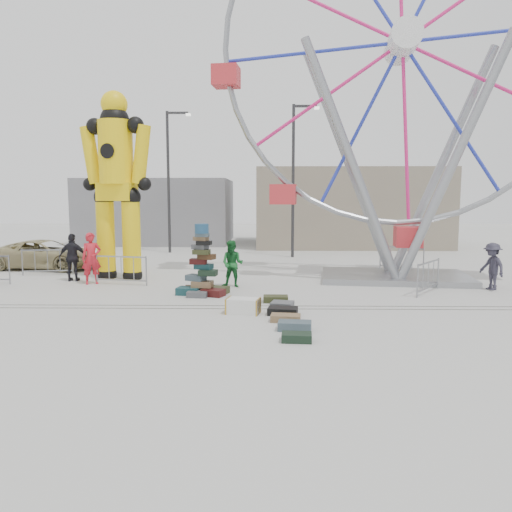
{
  "coord_description": "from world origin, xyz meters",
  "views": [
    {
      "loc": [
        1.51,
        -13.66,
        3.29
      ],
      "look_at": [
        1.23,
        2.24,
        1.36
      ],
      "focal_mm": 35.0,
      "sensor_mm": 36.0,
      "label": 1
    }
  ],
  "objects_px": {
    "barricade_dummy_b": "(48,262)",
    "pedestrian_black": "(73,257)",
    "barricade_wheel_front": "(428,277)",
    "parked_suv": "(46,254)",
    "suitcase_tower": "(202,275)",
    "pedestrian_red": "(91,258)",
    "pedestrian_grey": "(492,266)",
    "barricade_dummy_c": "(121,270)",
    "steamer_trunk": "(243,306)",
    "lamp_post_right": "(295,173)",
    "ferris_wheel": "(401,74)",
    "lamp_post_left": "(170,174)",
    "crash_test_dummy": "(117,178)",
    "barricade_wheel_back": "(401,259)",
    "pedestrian_green": "(232,264)"
  },
  "relations": [
    {
      "from": "lamp_post_right",
      "to": "pedestrian_red",
      "type": "height_order",
      "value": "lamp_post_right"
    },
    {
      "from": "steamer_trunk",
      "to": "pedestrian_grey",
      "type": "height_order",
      "value": "pedestrian_grey"
    },
    {
      "from": "ferris_wheel",
      "to": "barricade_wheel_front",
      "type": "distance_m",
      "value": 7.76
    },
    {
      "from": "ferris_wheel",
      "to": "lamp_post_left",
      "type": "bearing_deg",
      "value": 145.92
    },
    {
      "from": "steamer_trunk",
      "to": "barricade_wheel_back",
      "type": "relative_size",
      "value": 0.46
    },
    {
      "from": "crash_test_dummy",
      "to": "barricade_wheel_front",
      "type": "xyz_separation_m",
      "value": [
        11.33,
        -2.75,
        -3.4
      ]
    },
    {
      "from": "barricade_wheel_front",
      "to": "pedestrian_grey",
      "type": "height_order",
      "value": "pedestrian_grey"
    },
    {
      "from": "pedestrian_red",
      "to": "pedestrian_black",
      "type": "distance_m",
      "value": 1.12
    },
    {
      "from": "suitcase_tower",
      "to": "barricade_dummy_b",
      "type": "distance_m",
      "value": 7.98
    },
    {
      "from": "lamp_post_right",
      "to": "pedestrian_grey",
      "type": "relative_size",
      "value": 4.83
    },
    {
      "from": "barricade_dummy_b",
      "to": "barricade_wheel_back",
      "type": "relative_size",
      "value": 1.0
    },
    {
      "from": "barricade_wheel_front",
      "to": "lamp_post_right",
      "type": "bearing_deg",
      "value": 59.02
    },
    {
      "from": "lamp_post_left",
      "to": "barricade_wheel_front",
      "type": "bearing_deg",
      "value": -47.28
    },
    {
      "from": "lamp_post_left",
      "to": "suitcase_tower",
      "type": "xyz_separation_m",
      "value": [
        3.34,
        -12.26,
        -3.82
      ]
    },
    {
      "from": "crash_test_dummy",
      "to": "lamp_post_left",
      "type": "bearing_deg",
      "value": 99.23
    },
    {
      "from": "steamer_trunk",
      "to": "pedestrian_grey",
      "type": "relative_size",
      "value": 0.55
    },
    {
      "from": "pedestrian_green",
      "to": "pedestrian_black",
      "type": "xyz_separation_m",
      "value": [
        -6.23,
        1.15,
        0.07
      ]
    },
    {
      "from": "barricade_dummy_c",
      "to": "barricade_wheel_back",
      "type": "bearing_deg",
      "value": 28.86
    },
    {
      "from": "lamp_post_right",
      "to": "barricade_dummy_b",
      "type": "relative_size",
      "value": 4.0
    },
    {
      "from": "suitcase_tower",
      "to": "barricade_dummy_c",
      "type": "bearing_deg",
      "value": 166.24
    },
    {
      "from": "lamp_post_left",
      "to": "steamer_trunk",
      "type": "relative_size",
      "value": 8.73
    },
    {
      "from": "crash_test_dummy",
      "to": "ferris_wheel",
      "type": "distance_m",
      "value": 11.56
    },
    {
      "from": "barricade_wheel_front",
      "to": "pedestrian_green",
      "type": "xyz_separation_m",
      "value": [
        -6.71,
        0.98,
        0.3
      ]
    },
    {
      "from": "lamp_post_right",
      "to": "pedestrian_red",
      "type": "xyz_separation_m",
      "value": [
        -8.04,
        -8.36,
        -3.52
      ]
    },
    {
      "from": "barricade_dummy_b",
      "to": "pedestrian_black",
      "type": "bearing_deg",
      "value": -49.66
    },
    {
      "from": "pedestrian_black",
      "to": "steamer_trunk",
      "type": "bearing_deg",
      "value": 139.71
    },
    {
      "from": "suitcase_tower",
      "to": "barricade_wheel_front",
      "type": "distance_m",
      "value": 7.64
    },
    {
      "from": "lamp_post_right",
      "to": "barricade_wheel_back",
      "type": "xyz_separation_m",
      "value": [
        4.37,
        -5.02,
        -3.93
      ]
    },
    {
      "from": "crash_test_dummy",
      "to": "pedestrian_red",
      "type": "bearing_deg",
      "value": -107.41
    },
    {
      "from": "steamer_trunk",
      "to": "barricade_dummy_c",
      "type": "xyz_separation_m",
      "value": [
        -4.71,
        4.45,
        0.34
      ]
    },
    {
      "from": "barricade_wheel_front",
      "to": "parked_suv",
      "type": "relative_size",
      "value": 0.43
    },
    {
      "from": "barricade_dummy_b",
      "to": "barricade_wheel_front",
      "type": "xyz_separation_m",
      "value": [
        14.57,
        -3.56,
        0.0
      ]
    },
    {
      "from": "parked_suv",
      "to": "pedestrian_grey",
      "type": "bearing_deg",
      "value": -97.89
    },
    {
      "from": "lamp_post_left",
      "to": "pedestrian_red",
      "type": "bearing_deg",
      "value": -95.73
    },
    {
      "from": "pedestrian_red",
      "to": "pedestrian_grey",
      "type": "height_order",
      "value": "pedestrian_red"
    },
    {
      "from": "barricade_dummy_b",
      "to": "barricade_wheel_front",
      "type": "height_order",
      "value": "same"
    },
    {
      "from": "pedestrian_grey",
      "to": "barricade_dummy_b",
      "type": "bearing_deg",
      "value": -116.91
    },
    {
      "from": "crash_test_dummy",
      "to": "barricade_dummy_b",
      "type": "distance_m",
      "value": 4.77
    },
    {
      "from": "barricade_dummy_c",
      "to": "parked_suv",
      "type": "distance_m",
      "value": 6.04
    },
    {
      "from": "steamer_trunk",
      "to": "barricade_dummy_b",
      "type": "relative_size",
      "value": 0.46
    },
    {
      "from": "barricade_dummy_b",
      "to": "pedestrian_grey",
      "type": "relative_size",
      "value": 1.21
    },
    {
      "from": "lamp_post_right",
      "to": "pedestrian_grey",
      "type": "height_order",
      "value": "lamp_post_right"
    },
    {
      "from": "lamp_post_left",
      "to": "pedestrian_black",
      "type": "xyz_separation_m",
      "value": [
        -1.98,
        -9.74,
        -3.56
      ]
    },
    {
      "from": "suitcase_tower",
      "to": "pedestrian_green",
      "type": "xyz_separation_m",
      "value": [
        0.91,
        1.37,
        0.19
      ]
    },
    {
      "from": "barricade_wheel_back",
      "to": "pedestrian_red",
      "type": "relative_size",
      "value": 1.04
    },
    {
      "from": "barricade_wheel_front",
      "to": "pedestrian_grey",
      "type": "bearing_deg",
      "value": -38.85
    },
    {
      "from": "ferris_wheel",
      "to": "barricade_wheel_front",
      "type": "height_order",
      "value": "ferris_wheel"
    },
    {
      "from": "parked_suv",
      "to": "lamp_post_right",
      "type": "bearing_deg",
      "value": -61.35
    },
    {
      "from": "ferris_wheel",
      "to": "barricade_dummy_c",
      "type": "xyz_separation_m",
      "value": [
        -10.43,
        -1.34,
        -7.26
      ]
    },
    {
      "from": "barricade_dummy_c",
      "to": "pedestrian_red",
      "type": "relative_size",
      "value": 1.04
    }
  ]
}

